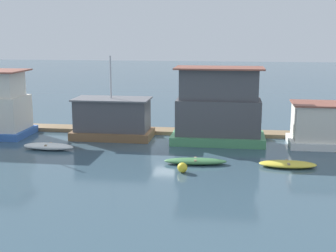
% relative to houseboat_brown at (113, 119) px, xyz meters
% --- Properties ---
extents(ground_plane, '(200.00, 200.00, 0.00)m').
position_rel_houseboat_brown_xyz_m(ground_plane, '(4.69, -0.50, -1.53)').
color(ground_plane, '#385160').
extents(dock_walkway, '(42.40, 1.85, 0.30)m').
position_rel_houseboat_brown_xyz_m(dock_walkway, '(4.69, 2.44, -1.38)').
color(dock_walkway, '#846B4C').
rests_on(dock_walkway, ground_plane).
extents(houseboat_brown, '(6.34, 3.38, 6.57)m').
position_rel_houseboat_brown_xyz_m(houseboat_brown, '(0.00, 0.00, 0.00)').
color(houseboat_brown, brown).
rests_on(houseboat_brown, ground_plane).
extents(houseboat_green, '(7.09, 3.77, 5.78)m').
position_rel_houseboat_brown_xyz_m(houseboat_green, '(8.42, -0.36, 1.09)').
color(houseboat_green, '#4C9360').
rests_on(houseboat_green, ground_plane).
extents(houseboat_white, '(6.11, 3.71, 3.24)m').
position_rel_houseboat_brown_xyz_m(houseboat_white, '(16.77, -0.46, 0.03)').
color(houseboat_white, white).
rests_on(houseboat_white, ground_plane).
extents(dinghy_white, '(3.84, 1.35, 0.48)m').
position_rel_houseboat_brown_xyz_m(dinghy_white, '(-3.67, -4.38, -1.29)').
color(dinghy_white, white).
rests_on(dinghy_white, ground_plane).
extents(dinghy_green, '(4.12, 1.41, 0.39)m').
position_rel_houseboat_brown_xyz_m(dinghy_green, '(7.19, -6.70, -1.34)').
color(dinghy_green, '#47844C').
rests_on(dinghy_green, ground_plane).
extents(dinghy_yellow, '(3.60, 1.53, 0.36)m').
position_rel_houseboat_brown_xyz_m(dinghy_yellow, '(13.03, -6.54, -1.35)').
color(dinghy_yellow, yellow).
rests_on(dinghy_yellow, ground_plane).
extents(buoy_yellow, '(0.62, 0.62, 0.62)m').
position_rel_houseboat_brown_xyz_m(buoy_yellow, '(6.56, -8.62, -1.23)').
color(buoy_yellow, yellow).
rests_on(buoy_yellow, ground_plane).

